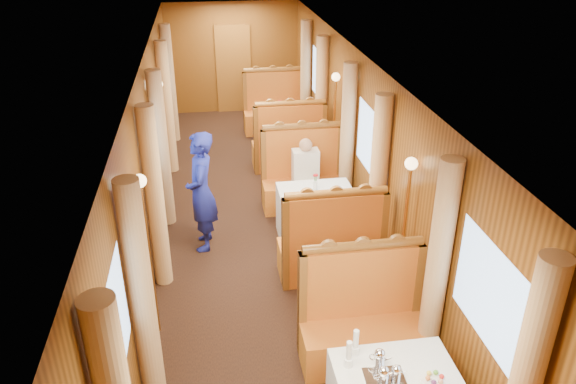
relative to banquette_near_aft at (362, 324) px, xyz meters
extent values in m
cube|color=brown|center=(-0.75, 8.46, 0.58)|extent=(0.80, 0.04, 2.00)
cube|color=#AF3B13|center=(0.00, -0.06, -0.20)|extent=(1.30, 0.55, 0.45)
cube|color=#AF3B13|center=(0.00, 0.15, 0.43)|extent=(1.30, 0.12, 0.80)
cylinder|color=brown|center=(0.00, 0.15, 0.87)|extent=(1.23, 0.10, 0.10)
cube|color=white|center=(0.00, 2.49, -0.05)|extent=(1.05, 0.72, 0.75)
cube|color=#AF3B13|center=(0.00, 1.54, -0.20)|extent=(1.30, 0.55, 0.45)
cube|color=#AF3B13|center=(0.00, 1.32, 0.43)|extent=(1.30, 0.12, 0.80)
cylinder|color=brown|center=(0.00, 1.32, 0.87)|extent=(1.23, 0.10, 0.10)
cube|color=#AF3B13|center=(0.00, 3.44, -0.20)|extent=(1.30, 0.55, 0.45)
cube|color=#AF3B13|center=(0.00, 3.65, 0.43)|extent=(1.30, 0.12, 0.80)
cylinder|color=brown|center=(0.00, 3.65, 0.87)|extent=(1.23, 0.10, 0.10)
cube|color=white|center=(0.00, 5.99, -0.05)|extent=(1.05, 0.72, 0.75)
cube|color=#AF3B13|center=(0.00, 5.04, -0.20)|extent=(1.30, 0.55, 0.45)
cube|color=#AF3B13|center=(0.00, 4.82, 0.43)|extent=(1.30, 0.12, 0.80)
cylinder|color=brown|center=(0.00, 4.82, 0.87)|extent=(1.23, 0.10, 0.10)
cube|color=#AF3B13|center=(0.00, 6.94, -0.20)|extent=(1.30, 0.55, 0.45)
cube|color=#AF3B13|center=(0.00, 7.15, 0.43)|extent=(1.30, 0.12, 0.80)
cylinder|color=brown|center=(0.00, 7.15, 0.87)|extent=(1.23, 0.10, 0.10)
cube|color=silver|center=(-0.13, -1.08, 0.33)|extent=(0.35, 0.28, 0.01)
cylinder|color=white|center=(0.28, -1.17, 0.33)|extent=(0.24, 0.24, 0.01)
cylinder|color=white|center=(-0.39, -0.89, 0.37)|extent=(0.08, 0.08, 0.08)
cylinder|color=white|center=(-0.39, -0.89, 0.50)|extent=(0.05, 0.05, 0.18)
cylinder|color=white|center=(-0.30, -0.76, 0.37)|extent=(0.08, 0.08, 0.08)
cylinder|color=white|center=(-0.30, -0.76, 0.50)|extent=(0.05, 0.05, 0.18)
cylinder|color=silver|center=(-0.01, 2.50, 0.40)|extent=(0.06, 0.06, 0.14)
cylinder|color=silver|center=(-0.03, 5.95, 0.40)|extent=(0.06, 0.06, 0.14)
cylinder|color=tan|center=(-2.13, -0.23, 0.75)|extent=(0.22, 0.22, 2.35)
cylinder|color=tan|center=(0.63, -0.23, 0.75)|extent=(0.22, 0.22, 2.35)
cylinder|color=tan|center=(-2.13, 1.71, 0.75)|extent=(0.22, 0.22, 2.35)
cylinder|color=tan|center=(-2.13, 3.27, 0.75)|extent=(0.22, 0.22, 2.35)
cylinder|color=tan|center=(0.63, 1.71, 0.75)|extent=(0.22, 0.22, 2.35)
cylinder|color=tan|center=(0.63, 3.27, 0.75)|extent=(0.22, 0.22, 2.35)
cylinder|color=tan|center=(-2.13, 5.21, 0.75)|extent=(0.22, 0.22, 2.35)
cylinder|color=tan|center=(-2.13, 6.77, 0.75)|extent=(0.22, 0.22, 2.35)
cylinder|color=tan|center=(0.63, 5.21, 0.75)|extent=(0.22, 0.22, 2.35)
cylinder|color=tan|center=(0.63, 6.77, 0.75)|extent=(0.22, 0.22, 2.35)
cylinder|color=#BF8C3F|center=(-2.15, 0.74, 0.50)|extent=(0.04, 0.04, 1.85)
sphere|color=#FFD18C|center=(-2.15, 0.74, 1.46)|extent=(0.14, 0.14, 0.14)
cylinder|color=#BF8C3F|center=(0.65, 0.74, 0.50)|extent=(0.04, 0.04, 1.85)
sphere|color=#FFD18C|center=(0.65, 0.74, 1.46)|extent=(0.14, 0.14, 0.14)
cylinder|color=#BF8C3F|center=(-2.15, 4.24, 0.50)|extent=(0.04, 0.04, 1.85)
sphere|color=#FFD18C|center=(-2.15, 4.24, 1.46)|extent=(0.14, 0.14, 0.14)
cylinder|color=#BF8C3F|center=(0.65, 4.24, 0.50)|extent=(0.04, 0.04, 1.85)
sphere|color=#FFD18C|center=(0.65, 4.24, 1.46)|extent=(0.14, 0.14, 0.14)
imported|color=navy|center=(-1.59, 2.48, 0.43)|extent=(0.43, 0.64, 1.70)
cube|color=beige|center=(0.00, 3.31, 0.33)|extent=(0.40, 0.24, 0.55)
sphere|color=tan|center=(0.00, 3.31, 0.69)|extent=(0.20, 0.20, 0.20)
cube|color=beige|center=(0.00, 3.14, 0.10)|extent=(0.36, 0.30, 0.14)
camera|label=1|loc=(-1.46, -4.42, 3.84)|focal=35.00mm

